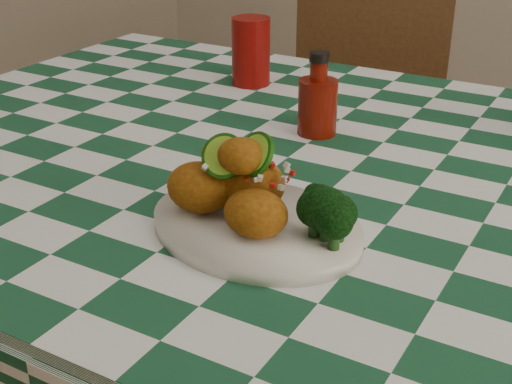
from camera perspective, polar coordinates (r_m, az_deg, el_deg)
The scene contains 6 objects.
plate at distance 0.86m, azimuth 0.00°, elevation -2.77°, with size 0.27×0.21×0.02m, color silver, non-canonical shape.
fried_chicken_pile at distance 0.84m, azimuth -0.81°, elevation 1.07°, with size 0.16×0.12×0.10m, color #9B5B0F, non-canonical shape.
broccoli_side at distance 0.81m, azimuth 6.03°, elevation -1.34°, with size 0.09×0.09×0.07m, color black, non-canonical shape.
red_tumbler at distance 1.41m, azimuth -0.41°, elevation 11.18°, with size 0.07×0.07×0.13m, color maroon.
ketchup_bottle at distance 1.15m, azimuth 4.98°, elevation 7.84°, with size 0.06×0.06×0.13m, color #610E04, non-canonical shape.
wooden_chair_left at distance 1.91m, azimuth 7.82°, elevation 2.34°, with size 0.41×0.43×0.91m, color #472814, non-canonical shape.
Camera 1 is at (0.35, -0.88, 1.20)m, focal length 50.00 mm.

